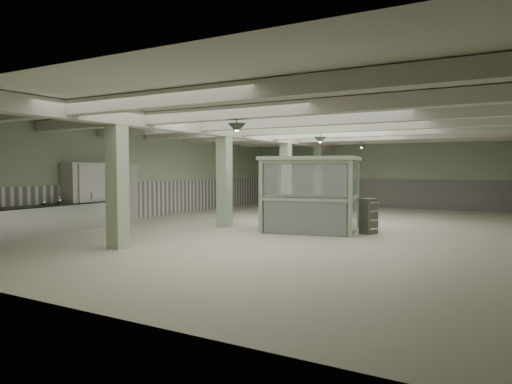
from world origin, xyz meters
The scene contains 30 objects.
floor centered at (0.00, 0.00, 0.00)m, with size 20.00×20.00×0.00m, color beige.
ceiling centered at (0.00, 0.00, 3.60)m, with size 14.00×20.00×0.02m, color silver.
wall_back centered at (0.00, 10.00, 1.80)m, with size 14.00×0.02×3.60m, color #9FB490.
wall_front centered at (0.00, -10.00, 1.80)m, with size 14.00×0.02×3.60m, color #9FB490.
wall_left centered at (-7.00, 0.00, 1.80)m, with size 0.02×20.00×3.60m, color #9FB490.
wainscot_left centered at (-6.97, 0.00, 0.75)m, with size 0.05×19.90×1.50m, color silver.
wainscot_back centered at (0.00, 9.97, 0.75)m, with size 13.90×0.05×1.50m, color silver.
girder centered at (-2.50, 0.00, 3.38)m, with size 0.45×19.90×0.40m, color beige.
beam_a centered at (0.00, -7.50, 3.42)m, with size 13.90×0.35×0.32m, color beige.
beam_b centered at (0.00, -5.00, 3.42)m, with size 13.90×0.35×0.32m, color beige.
beam_c centered at (0.00, -2.50, 3.42)m, with size 13.90×0.35×0.32m, color beige.
beam_d centered at (0.00, 0.00, 3.42)m, with size 13.90×0.35×0.32m, color beige.
beam_e centered at (0.00, 2.50, 3.42)m, with size 13.90×0.35×0.32m, color beige.
beam_f centered at (0.00, 5.00, 3.42)m, with size 13.90×0.35×0.32m, color beige.
beam_g centered at (0.00, 7.50, 3.42)m, with size 13.90×0.35×0.32m, color beige.
column_a centered at (-2.50, -6.00, 1.80)m, with size 0.42×0.42×3.60m, color #AFC6A0.
column_b centered at (-2.50, -1.00, 1.80)m, with size 0.42×0.42×3.60m, color #AFC6A0.
column_c centered at (-2.50, 4.00, 1.80)m, with size 0.42×0.42×3.60m, color #AFC6A0.
column_d centered at (-2.50, 8.00, 1.80)m, with size 0.42×0.42×3.60m, color #AFC6A0.
pendant_front centered at (0.50, -5.00, 3.05)m, with size 0.44×0.44×0.22m, color #2F3E2F.
pendant_mid centered at (0.50, 0.50, 3.05)m, with size 0.44×0.44×0.22m, color #2F3E2F.
pendant_back centered at (0.50, 5.50, 3.05)m, with size 0.44×0.44×0.22m, color #2F3E2F.
prep_counter centered at (-6.54, -4.55, 0.46)m, with size 0.88×5.03×0.91m.
pitcher_near centered at (-6.40, -5.35, 1.03)m, with size 0.17×0.20×0.25m, color #BCBDC1, non-canonical shape.
pitcher_far centered at (-6.60, -4.64, 1.03)m, with size 0.18×0.20×0.26m, color #BCBDC1, non-canonical shape.
veg_colander centered at (-6.40, -2.43, 0.99)m, with size 0.38×0.38×0.17m, color #39393D, non-canonical shape.
orange_bowl centered at (-6.55, -3.72, 0.94)m, with size 0.24×0.24×0.09m, color #B2B2B7.
walkin_cooler centered at (-6.62, -3.01, 1.17)m, with size 1.18×2.56×2.35m.
guard_booth centered at (0.54, -0.37, 1.68)m, with size 3.51×3.15×2.45m.
filing_cabinet centered at (2.43, -0.21, 0.56)m, with size 0.36×0.52×1.12m, color #565749.
Camera 1 is at (6.36, -14.46, 2.08)m, focal length 32.00 mm.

